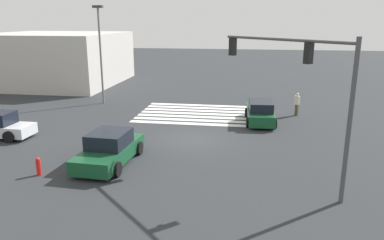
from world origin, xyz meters
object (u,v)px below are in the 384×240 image
car_1 (260,112)px  fire_hydrant (39,166)px  car_2 (110,149)px  pedestrian (297,103)px  street_light_pole_a (100,46)px  traffic_signal_mast (305,79)px

car_1 → fire_hydrant: size_ratio=5.19×
car_2 → pedestrian: pedestrian is taller
car_1 → street_light_pole_a: street_light_pole_a is taller
traffic_signal_mast → street_light_pole_a: bearing=0.8°
traffic_signal_mast → street_light_pole_a: street_light_pole_a is taller
pedestrian → street_light_pole_a: 16.31m
traffic_signal_mast → pedestrian: size_ratio=3.74×
pedestrian → fire_hydrant: (12.90, 13.18, -0.52)m
car_1 → fire_hydrant: 14.84m
traffic_signal_mast → street_light_pole_a: 20.18m
traffic_signal_mast → pedestrian: bearing=-51.0°
pedestrian → fire_hydrant: pedestrian is taller
pedestrian → traffic_signal_mast: bearing=38.9°
fire_hydrant → car_2: bearing=-143.9°
traffic_signal_mast → car_1: (1.42, -9.91, -3.87)m
street_light_pole_a → fire_hydrant: (-2.85, 14.95, -4.36)m
car_2 → traffic_signal_mast: bearing=86.1°
fire_hydrant → pedestrian: bearing=-134.4°
car_1 → pedestrian: 3.63m
car_2 → street_light_pole_a: street_light_pole_a is taller
car_1 → fire_hydrant: bearing=133.7°
car_1 → fire_hydrant: car_1 is taller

